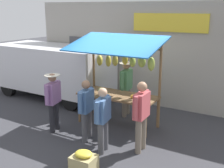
{
  "coord_description": "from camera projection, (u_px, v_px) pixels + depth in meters",
  "views": [
    {
      "loc": [
        -3.73,
        6.53,
        3.18
      ],
      "look_at": [
        0.0,
        0.3,
        1.25
      ],
      "focal_mm": 45.84,
      "sensor_mm": 36.0,
      "label": 1
    }
  ],
  "objects": [
    {
      "name": "ground_plane",
      "position": [
        117.0,
        124.0,
        8.08
      ],
      "size": [
        40.0,
        40.0,
        0.0
      ],
      "primitive_type": "plane",
      "color": "#38383D"
    },
    {
      "name": "street_backdrop",
      "position": [
        149.0,
        54.0,
        9.49
      ],
      "size": [
        9.0,
        0.3,
        3.4
      ],
      "color": "#9E998E",
      "rests_on": "ground"
    },
    {
      "name": "market_stall",
      "position": [
        119.0,
        70.0,
        7.73
      ],
      "size": [
        2.5,
        1.46,
        2.5
      ],
      "color": "brown",
      "rests_on": "ground"
    },
    {
      "name": "vendor_with_sunhat",
      "position": [
        126.0,
        84.0,
        8.52
      ],
      "size": [
        0.43,
        0.7,
        1.67
      ],
      "rotation": [
        0.0,
        0.0,
        1.69
      ],
      "color": "#726656",
      "rests_on": "ground"
    },
    {
      "name": "shopper_in_grey_tee",
      "position": [
        141.0,
        112.0,
        6.35
      ],
      "size": [
        0.24,
        0.7,
        1.64
      ],
      "rotation": [
        0.0,
        0.0,
        -1.54
      ],
      "color": "#726656",
      "rests_on": "ground"
    },
    {
      "name": "shopper_in_striped_shirt",
      "position": [
        86.0,
        107.0,
        6.91
      ],
      "size": [
        0.29,
        0.66,
        1.53
      ],
      "rotation": [
        0.0,
        0.0,
        -1.41
      ],
      "color": "#4C4C51",
      "rests_on": "ground"
    },
    {
      "name": "shopper_with_ponytail",
      "position": [
        103.0,
        116.0,
        6.34
      ],
      "size": [
        0.29,
        0.65,
        1.51
      ],
      "rotation": [
        0.0,
        0.0,
        -1.41
      ],
      "color": "#4C4C51",
      "rests_on": "ground"
    },
    {
      "name": "shopper_with_shopping_bag",
      "position": [
        53.0,
        98.0,
        7.45
      ],
      "size": [
        0.4,
        0.66,
        1.57
      ],
      "rotation": [
        0.0,
        0.0,
        -1.35
      ],
      "color": "#232328",
      "rests_on": "ground"
    },
    {
      "name": "parked_van",
      "position": [
        49.0,
        66.0,
        10.46
      ],
      "size": [
        4.42,
        1.9,
        1.88
      ],
      "rotation": [
        0.0,
        0.0,
        -0.01
      ],
      "color": "silver",
      "rests_on": "ground"
    },
    {
      "name": "produce_crate_near",
      "position": [
        84.0,
        162.0,
        5.74
      ],
      "size": [
        0.5,
        0.43,
        0.43
      ],
      "color": "tan",
      "rests_on": "ground"
    }
  ]
}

